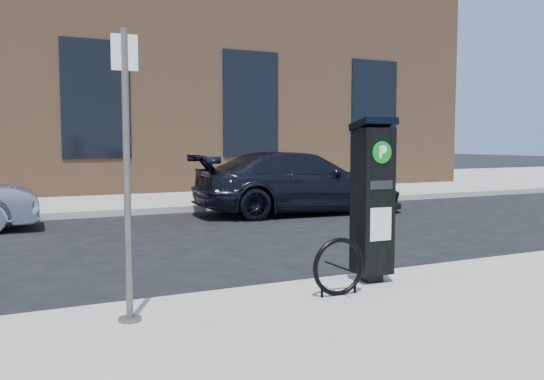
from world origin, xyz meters
TOP-DOWN VIEW (x-y plane):
  - ground at (0.00, 0.00)m, footprint 120.00×120.00m
  - sidewalk_far at (0.00, 14.00)m, footprint 60.00×12.00m
  - curb_near at (0.00, -0.02)m, footprint 60.00×0.12m
  - curb_far at (0.00, 8.02)m, footprint 60.00×0.12m
  - building at (-0.00, 17.00)m, footprint 28.00×10.05m
  - parking_kiosk at (1.01, -0.35)m, footprint 0.44×0.40m
  - sign_pole at (-1.80, -0.62)m, footprint 0.23×0.20m
  - bike_rack at (0.34, -0.70)m, footprint 0.61×0.06m
  - car_dark at (3.88, 6.59)m, footprint 5.34×2.52m

SIDE VIEW (x-z plane):
  - ground at x=0.00m, z-range 0.00..0.00m
  - sidewalk_far at x=0.00m, z-range 0.00..0.15m
  - curb_near at x=0.00m, z-range -0.01..0.15m
  - curb_far at x=0.00m, z-range -0.01..0.15m
  - bike_rack at x=0.34m, z-range 0.14..0.75m
  - car_dark at x=3.88m, z-range 0.00..1.50m
  - parking_kiosk at x=1.01m, z-range 0.17..2.04m
  - sign_pole at x=-1.80m, z-range 0.14..2.70m
  - building at x=0.00m, z-range 0.02..8.27m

